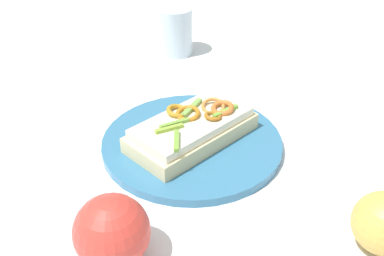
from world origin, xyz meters
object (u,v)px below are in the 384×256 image
plate (192,143)px  apple_1 (112,232)px  apple_0 (384,223)px  sandwich (193,128)px  drinking_glass (175,31)px

plate → apple_1: size_ratio=3.20×
apple_0 → apple_1: apple_1 is taller
plate → sandwich: size_ratio=1.32×
apple_0 → drinking_glass: bearing=169.7°
apple_0 → plate: bearing=-167.8°
apple_0 → drinking_glass: size_ratio=0.75×
sandwich → apple_0: 0.29m
plate → apple_0: size_ratio=3.71×
apple_0 → drinking_glass: (-0.57, 0.10, 0.01)m
apple_1 → drinking_glass: drinking_glass is taller
drinking_glass → sandwich: bearing=-29.1°
apple_0 → sandwich: bearing=-168.0°
apple_0 → drinking_glass: 0.58m
plate → apple_1: bearing=-57.0°
plate → drinking_glass: bearing=150.8°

